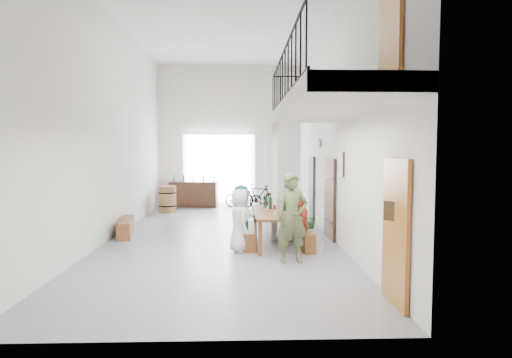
{
  "coord_description": "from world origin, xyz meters",
  "views": [
    {
      "loc": [
        0.53,
        -10.85,
        2.23
      ],
      "look_at": [
        0.85,
        -0.5,
        1.51
      ],
      "focal_mm": 30.0,
      "sensor_mm": 36.0,
      "label": 1
    }
  ],
  "objects_px": {
    "side_bench": "(126,227)",
    "oak_barrel": "(168,199)",
    "tasting_table": "(275,215)",
    "host_standing": "(292,218)",
    "bicycle_near": "(243,197)",
    "bench_inner": "(250,235)",
    "serving_counter": "(193,194)"
  },
  "relations": [
    {
      "from": "side_bench",
      "to": "host_standing",
      "type": "distance_m",
      "value": 4.9
    },
    {
      "from": "bench_inner",
      "to": "serving_counter",
      "type": "xyz_separation_m",
      "value": [
        -2.07,
        6.58,
        0.28
      ]
    },
    {
      "from": "side_bench",
      "to": "tasting_table",
      "type": "bearing_deg",
      "value": -17.53
    },
    {
      "from": "bench_inner",
      "to": "side_bench",
      "type": "relative_size",
      "value": 1.18
    },
    {
      "from": "bench_inner",
      "to": "oak_barrel",
      "type": "height_order",
      "value": "oak_barrel"
    },
    {
      "from": "oak_barrel",
      "to": "serving_counter",
      "type": "bearing_deg",
      "value": 60.72
    },
    {
      "from": "tasting_table",
      "to": "side_bench",
      "type": "distance_m",
      "value": 3.98
    },
    {
      "from": "tasting_table",
      "to": "bench_inner",
      "type": "relative_size",
      "value": 1.33
    },
    {
      "from": "bench_inner",
      "to": "bicycle_near",
      "type": "relative_size",
      "value": 1.15
    },
    {
      "from": "bench_inner",
      "to": "host_standing",
      "type": "distance_m",
      "value": 1.95
    },
    {
      "from": "side_bench",
      "to": "oak_barrel",
      "type": "distance_m",
      "value": 4.13
    },
    {
      "from": "host_standing",
      "to": "bicycle_near",
      "type": "xyz_separation_m",
      "value": [
        -0.94,
        7.85,
        -0.47
      ]
    },
    {
      "from": "bicycle_near",
      "to": "host_standing",
      "type": "bearing_deg",
      "value": -148.9
    },
    {
      "from": "tasting_table",
      "to": "side_bench",
      "type": "relative_size",
      "value": 1.57
    },
    {
      "from": "bench_inner",
      "to": "bicycle_near",
      "type": "distance_m",
      "value": 6.22
    },
    {
      "from": "host_standing",
      "to": "bicycle_near",
      "type": "height_order",
      "value": "host_standing"
    },
    {
      "from": "tasting_table",
      "to": "oak_barrel",
      "type": "height_order",
      "value": "oak_barrel"
    },
    {
      "from": "tasting_table",
      "to": "bench_inner",
      "type": "xyz_separation_m",
      "value": [
        -0.57,
        0.08,
        -0.5
      ]
    },
    {
      "from": "tasting_table",
      "to": "oak_barrel",
      "type": "bearing_deg",
      "value": 121.4
    },
    {
      "from": "tasting_table",
      "to": "oak_barrel",
      "type": "xyz_separation_m",
      "value": [
        -3.41,
        5.3,
        -0.24
      ]
    },
    {
      "from": "tasting_table",
      "to": "side_bench",
      "type": "xyz_separation_m",
      "value": [
        -3.77,
        1.19,
        -0.49
      ]
    },
    {
      "from": "oak_barrel",
      "to": "serving_counter",
      "type": "distance_m",
      "value": 1.56
    },
    {
      "from": "host_standing",
      "to": "bicycle_near",
      "type": "bearing_deg",
      "value": 84.65
    },
    {
      "from": "oak_barrel",
      "to": "bench_inner",
      "type": "bearing_deg",
      "value": -61.52
    },
    {
      "from": "side_bench",
      "to": "oak_barrel",
      "type": "relative_size",
      "value": 1.63
    },
    {
      "from": "bench_inner",
      "to": "serving_counter",
      "type": "bearing_deg",
      "value": 108.47
    },
    {
      "from": "serving_counter",
      "to": "host_standing",
      "type": "bearing_deg",
      "value": -64.89
    },
    {
      "from": "bench_inner",
      "to": "oak_barrel",
      "type": "distance_m",
      "value": 5.95
    },
    {
      "from": "serving_counter",
      "to": "bicycle_near",
      "type": "height_order",
      "value": "serving_counter"
    },
    {
      "from": "bench_inner",
      "to": "serving_counter",
      "type": "distance_m",
      "value": 6.91
    },
    {
      "from": "oak_barrel",
      "to": "bicycle_near",
      "type": "xyz_separation_m",
      "value": [
        2.69,
        0.99,
        -0.06
      ]
    },
    {
      "from": "side_bench",
      "to": "host_standing",
      "type": "xyz_separation_m",
      "value": [
        3.99,
        -2.75,
        0.67
      ]
    }
  ]
}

